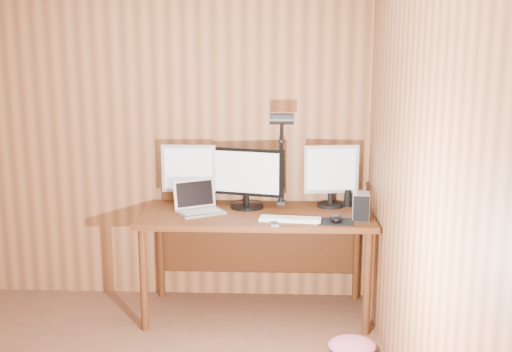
# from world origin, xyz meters

# --- Properties ---
(room_shell) EXTENTS (4.00, 4.00, 4.00)m
(room_shell) POSITION_xyz_m (0.00, 0.00, 1.25)
(room_shell) COLOR brown
(room_shell) RESTS_ON ground
(desk) EXTENTS (1.60, 0.70, 0.75)m
(desk) POSITION_xyz_m (0.93, 1.70, 0.63)
(desk) COLOR #4B240F
(desk) RESTS_ON floor
(monitor_center) EXTENTS (0.54, 0.24, 0.43)m
(monitor_center) POSITION_xyz_m (0.86, 1.77, 0.97)
(monitor_center) COLOR black
(monitor_center) RESTS_ON desk
(monitor_left) EXTENTS (0.39, 0.19, 0.44)m
(monitor_left) POSITION_xyz_m (0.43, 1.83, 0.99)
(monitor_left) COLOR black
(monitor_left) RESTS_ON desk
(monitor_right) EXTENTS (0.40, 0.19, 0.45)m
(monitor_right) POSITION_xyz_m (1.46, 1.83, 0.99)
(monitor_right) COLOR black
(monitor_right) RESTS_ON desk
(laptop) EXTENTS (0.38, 0.36, 0.22)m
(laptop) POSITION_xyz_m (0.52, 1.64, 0.80)
(laptop) COLOR silver
(laptop) RESTS_ON desk
(keyboard) EXTENTS (0.42, 0.17, 0.02)m
(keyboard) POSITION_xyz_m (1.16, 1.44, 0.76)
(keyboard) COLOR white
(keyboard) RESTS_ON desk
(mousepad) EXTENTS (0.24, 0.20, 0.00)m
(mousepad) POSITION_xyz_m (1.46, 1.41, 0.75)
(mousepad) COLOR black
(mousepad) RESTS_ON desk
(mouse) EXTENTS (0.09, 0.13, 0.04)m
(mouse) POSITION_xyz_m (1.46, 1.41, 0.78)
(mouse) COLOR black
(mouse) RESTS_ON mousepad
(hard_drive) EXTENTS (0.13, 0.17, 0.18)m
(hard_drive) POSITION_xyz_m (1.63, 1.50, 0.84)
(hard_drive) COLOR silver
(hard_drive) RESTS_ON desk
(phone) EXTENTS (0.07, 0.11, 0.01)m
(phone) POSITION_xyz_m (1.06, 1.33, 0.76)
(phone) COLOR silver
(phone) RESTS_ON desk
(speaker) EXTENTS (0.05, 0.05, 0.12)m
(speaker) POSITION_xyz_m (1.58, 1.84, 0.81)
(speaker) COLOR black
(speaker) RESTS_ON desk
(desk_lamp) EXTENTS (0.17, 0.24, 0.73)m
(desk_lamp) POSITION_xyz_m (1.10, 1.79, 1.20)
(desk_lamp) COLOR black
(desk_lamp) RESTS_ON desk
(fabric_pile) EXTENTS (0.34, 0.30, 0.10)m
(fabric_pile) POSITION_xyz_m (1.55, 1.07, 0.05)
(fabric_pile) COLOR #C86085
(fabric_pile) RESTS_ON floor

